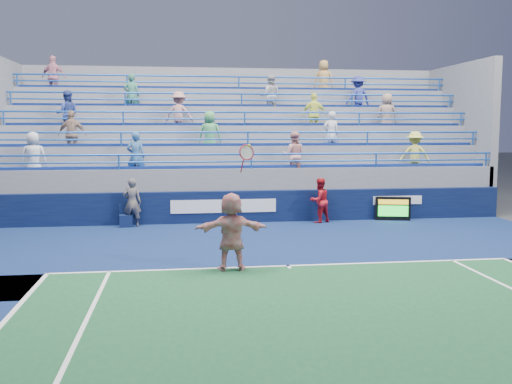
{
  "coord_description": "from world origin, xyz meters",
  "views": [
    {
      "loc": [
        -2.53,
        -12.89,
        3.23
      ],
      "look_at": [
        -0.42,
        2.5,
        1.5
      ],
      "focal_mm": 40.0,
      "sensor_mm": 36.0,
      "label": 1
    }
  ],
  "objects": [
    {
      "name": "bleacher_stand",
      "position": [
        -0.0,
        10.27,
        1.55
      ],
      "size": [
        18.0,
        5.61,
        6.13
      ],
      "color": "slate",
      "rests_on": "ground"
    },
    {
      "name": "tennis_player",
      "position": [
        -1.34,
        -0.16,
        0.9
      ],
      "size": [
        1.67,
        0.55,
        2.89
      ],
      "color": "white",
      "rests_on": "ground"
    },
    {
      "name": "judge_chair",
      "position": [
        -4.26,
        6.07,
        0.24
      ],
      "size": [
        0.45,
        0.45,
        0.74
      ],
      "color": "#0C183D",
      "rests_on": "ground"
    },
    {
      "name": "serve_speed_board",
      "position": [
        4.95,
        6.13,
        0.42
      ],
      "size": [
        1.21,
        0.42,
        0.84
      ],
      "color": "black",
      "rests_on": "ground"
    },
    {
      "name": "ball_girl",
      "position": [
        2.27,
        6.04,
        0.77
      ],
      "size": [
        0.93,
        0.84,
        1.55
      ],
      "primitive_type": "imported",
      "rotation": [
        0.0,
        0.0,
        3.56
      ],
      "color": "#B5141D",
      "rests_on": "ground"
    },
    {
      "name": "line_judge",
      "position": [
        -4.04,
        6.07,
        0.81
      ],
      "size": [
        0.6,
        0.4,
        1.62
      ],
      "primitive_type": "imported",
      "rotation": [
        0.0,
        0.0,
        3.16
      ],
      "color": "#16173C",
      "rests_on": "ground"
    },
    {
      "name": "sponsor_wall",
      "position": [
        0.0,
        6.5,
        0.55
      ],
      "size": [
        18.0,
        0.32,
        1.1
      ],
      "color": "#090E34",
      "rests_on": "ground"
    },
    {
      "name": "ground",
      "position": [
        0.0,
        0.0,
        0.0
      ],
      "size": [
        120.0,
        120.0,
        0.0
      ],
      "primitive_type": "plane",
      "color": "#333538"
    }
  ]
}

